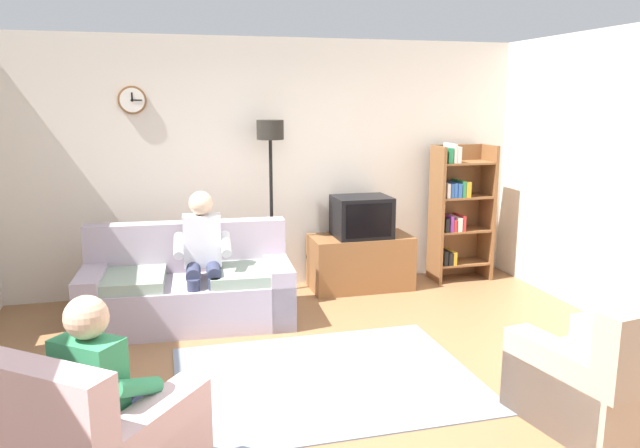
# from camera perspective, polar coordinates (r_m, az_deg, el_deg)

# --- Properties ---
(ground_plane) EXTENTS (12.00, 12.00, 0.00)m
(ground_plane) POSITION_cam_1_polar(r_m,az_deg,el_deg) (4.60, 1.98, -15.03)
(ground_plane) COLOR #8C603D
(back_wall_assembly) EXTENTS (6.20, 0.17, 2.70)m
(back_wall_assembly) POSITION_cam_1_polar(r_m,az_deg,el_deg) (6.74, -4.53, 5.50)
(back_wall_assembly) COLOR silver
(back_wall_assembly) RESTS_ON ground_plane
(couch) EXTENTS (1.95, 1.00, 0.90)m
(couch) POSITION_cam_1_polar(r_m,az_deg,el_deg) (5.87, -12.18, -6.01)
(couch) COLOR #A899A8
(couch) RESTS_ON ground_plane
(tv_stand) EXTENTS (1.10, 0.56, 0.59)m
(tv_stand) POSITION_cam_1_polar(r_m,az_deg,el_deg) (6.77, 3.79, -3.56)
(tv_stand) COLOR brown
(tv_stand) RESTS_ON ground_plane
(tv) EXTENTS (0.60, 0.49, 0.44)m
(tv) POSITION_cam_1_polar(r_m,az_deg,el_deg) (6.63, 3.91, 0.70)
(tv) COLOR black
(tv) RESTS_ON tv_stand
(bookshelf) EXTENTS (0.68, 0.36, 1.58)m
(bookshelf) POSITION_cam_1_polar(r_m,az_deg,el_deg) (7.18, 12.69, 1.30)
(bookshelf) COLOR brown
(bookshelf) RESTS_ON ground_plane
(floor_lamp) EXTENTS (0.28, 0.28, 1.85)m
(floor_lamp) POSITION_cam_1_polar(r_m,az_deg,el_deg) (6.42, -4.63, 6.09)
(floor_lamp) COLOR black
(floor_lamp) RESTS_ON ground_plane
(armchair_near_bookshelf) EXTENTS (0.94, 1.01, 0.90)m
(armchair_near_bookshelf) POSITION_cam_1_polar(r_m,az_deg,el_deg) (4.41, 24.71, -13.23)
(armchair_near_bookshelf) COLOR tan
(armchair_near_bookshelf) RESTS_ON ground_plane
(area_rug) EXTENTS (2.20, 1.70, 0.01)m
(area_rug) POSITION_cam_1_polar(r_m,az_deg,el_deg) (4.72, 0.58, -14.23)
(area_rug) COLOR slate
(area_rug) RESTS_ON ground_plane
(person_on_couch) EXTENTS (0.53, 0.55, 1.24)m
(person_on_couch) POSITION_cam_1_polar(r_m,az_deg,el_deg) (5.67, -10.89, -2.54)
(person_on_couch) COLOR silver
(person_on_couch) RESTS_ON ground_plane
(person_in_left_armchair) EXTENTS (0.62, 0.64, 1.12)m
(person_in_left_armchair) POSITION_cam_1_polar(r_m,az_deg,el_deg) (3.45, -19.47, -14.08)
(person_in_left_armchair) COLOR #338C59
(person_in_left_armchair) RESTS_ON ground_plane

